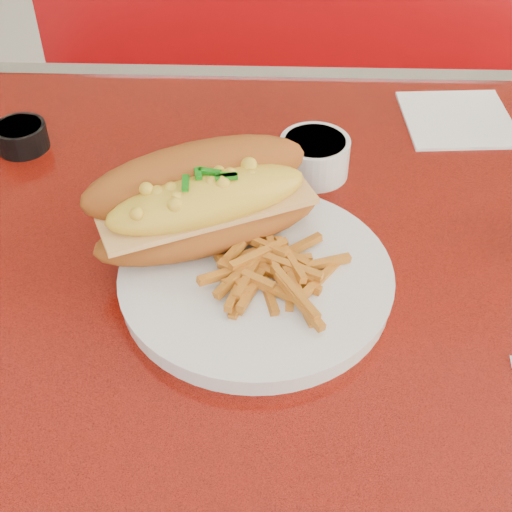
{
  "coord_description": "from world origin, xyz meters",
  "views": [
    {
      "loc": [
        -0.08,
        -0.5,
        1.26
      ],
      "look_at": [
        -0.09,
        -0.02,
        0.81
      ],
      "focal_mm": 50.0,
      "sensor_mm": 36.0,
      "label": 1
    }
  ],
  "objects_px": {
    "gravy_ramekin": "(314,156)",
    "sauce_cup_left": "(21,135)",
    "dinner_plate": "(256,279)",
    "mac_hoagie": "(204,200)",
    "diner_table": "(337,376)",
    "fork": "(313,258)",
    "booth_bench_far": "(308,178)"
  },
  "relations": [
    {
      "from": "dinner_plate",
      "to": "sauce_cup_left",
      "type": "xyz_separation_m",
      "value": [
        -0.29,
        0.23,
        0.01
      ]
    },
    {
      "from": "diner_table",
      "to": "gravy_ramekin",
      "type": "height_order",
      "value": "gravy_ramekin"
    },
    {
      "from": "dinner_plate",
      "to": "mac_hoagie",
      "type": "distance_m",
      "value": 0.09
    },
    {
      "from": "diner_table",
      "to": "sauce_cup_left",
      "type": "bearing_deg",
      "value": 151.35
    },
    {
      "from": "mac_hoagie",
      "to": "fork",
      "type": "bearing_deg",
      "value": -41.43
    },
    {
      "from": "diner_table",
      "to": "fork",
      "type": "relative_size",
      "value": 8.68
    },
    {
      "from": "diner_table",
      "to": "mac_hoagie",
      "type": "height_order",
      "value": "mac_hoagie"
    },
    {
      "from": "dinner_plate",
      "to": "gravy_ramekin",
      "type": "height_order",
      "value": "gravy_ramekin"
    },
    {
      "from": "dinner_plate",
      "to": "fork",
      "type": "bearing_deg",
      "value": 21.46
    },
    {
      "from": "dinner_plate",
      "to": "gravy_ramekin",
      "type": "distance_m",
      "value": 0.2
    },
    {
      "from": "booth_bench_far",
      "to": "fork",
      "type": "height_order",
      "value": "booth_bench_far"
    },
    {
      "from": "gravy_ramekin",
      "to": "diner_table",
      "type": "bearing_deg",
      "value": -79.43
    },
    {
      "from": "diner_table",
      "to": "mac_hoagie",
      "type": "distance_m",
      "value": 0.27
    },
    {
      "from": "dinner_plate",
      "to": "mac_hoagie",
      "type": "height_order",
      "value": "mac_hoagie"
    },
    {
      "from": "diner_table",
      "to": "gravy_ramekin",
      "type": "xyz_separation_m",
      "value": [
        -0.03,
        0.17,
        0.19
      ]
    },
    {
      "from": "diner_table",
      "to": "fork",
      "type": "xyz_separation_m",
      "value": [
        -0.04,
        0.0,
        0.18
      ]
    },
    {
      "from": "dinner_plate",
      "to": "booth_bench_far",
      "type": "bearing_deg",
      "value": 83.74
    },
    {
      "from": "fork",
      "to": "gravy_ramekin",
      "type": "xyz_separation_m",
      "value": [
        0.01,
        0.17,
        0.0
      ]
    },
    {
      "from": "mac_hoagie",
      "to": "sauce_cup_left",
      "type": "distance_m",
      "value": 0.3
    },
    {
      "from": "booth_bench_far",
      "to": "dinner_plate",
      "type": "bearing_deg",
      "value": -96.26
    },
    {
      "from": "mac_hoagie",
      "to": "sauce_cup_left",
      "type": "xyz_separation_m",
      "value": [
        -0.24,
        0.17,
        -0.04
      ]
    },
    {
      "from": "booth_bench_far",
      "to": "mac_hoagie",
      "type": "relative_size",
      "value": 4.72
    },
    {
      "from": "gravy_ramekin",
      "to": "sauce_cup_left",
      "type": "xyz_separation_m",
      "value": [
        -0.35,
        0.04,
        -0.01
      ]
    },
    {
      "from": "gravy_ramekin",
      "to": "sauce_cup_left",
      "type": "height_order",
      "value": "gravy_ramekin"
    },
    {
      "from": "sauce_cup_left",
      "to": "dinner_plate",
      "type": "bearing_deg",
      "value": -38.32
    },
    {
      "from": "booth_bench_far",
      "to": "gravy_ramekin",
      "type": "relative_size",
      "value": 12.14
    },
    {
      "from": "mac_hoagie",
      "to": "diner_table",
      "type": "bearing_deg",
      "value": -37.57
    },
    {
      "from": "booth_bench_far",
      "to": "fork",
      "type": "relative_size",
      "value": 8.47
    },
    {
      "from": "booth_bench_far",
      "to": "dinner_plate",
      "type": "relative_size",
      "value": 3.78
    },
    {
      "from": "fork",
      "to": "diner_table",
      "type": "bearing_deg",
      "value": -123.59
    },
    {
      "from": "dinner_plate",
      "to": "fork",
      "type": "xyz_separation_m",
      "value": [
        0.05,
        0.02,
        0.01
      ]
    },
    {
      "from": "sauce_cup_left",
      "to": "diner_table",
      "type": "bearing_deg",
      "value": -28.65
    }
  ]
}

